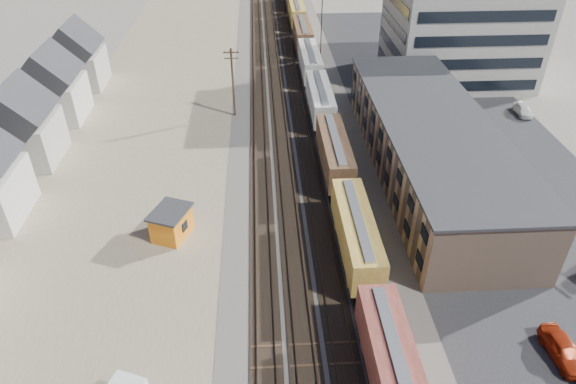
{
  "coord_description": "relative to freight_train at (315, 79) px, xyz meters",
  "views": [
    {
      "loc": [
        -4.83,
        -26.62,
        33.06
      ],
      "look_at": [
        -2.2,
        17.28,
        3.0
      ],
      "focal_mm": 32.0,
      "sensor_mm": 36.0,
      "label": 1
    }
  ],
  "objects": [
    {
      "name": "utility_pole_north",
      "position": [
        -12.3,
        -6.36,
        2.5
      ],
      "size": [
        2.2,
        0.32,
        10.0
      ],
      "color": "#382619",
      "rests_on": "ground"
    },
    {
      "name": "office_tower",
      "position": [
        24.15,
        6.59,
        6.47
      ],
      "size": [
        22.6,
        18.6,
        18.45
      ],
      "color": "#9E998E",
      "rests_on": "ground"
    },
    {
      "name": "warehouse",
      "position": [
        11.18,
        -23.36,
        0.86
      ],
      "size": [
        12.4,
        40.4,
        7.25
      ],
      "color": "#A07F65",
      "rests_on": "ground"
    },
    {
      "name": "freight_train",
      "position": [
        0.0,
        0.0,
        0.0
      ],
      "size": [
        3.0,
        119.74,
        4.46
      ],
      "color": "black",
      "rests_on": "ground"
    },
    {
      "name": "rail_tracks",
      "position": [
        -4.35,
        1.64,
        -2.68
      ],
      "size": [
        11.4,
        200.0,
        0.24
      ],
      "color": "black",
      "rests_on": "ground"
    },
    {
      "name": "parked_car_red",
      "position": [
        14.04,
        -50.65,
        -1.96
      ],
      "size": [
        2.25,
        4.99,
        1.66
      ],
      "primitive_type": "imported",
      "rotation": [
        0.0,
        0.0,
        0.06
      ],
      "color": "#A12A0E",
      "rests_on": "ground"
    },
    {
      "name": "dirt_yard",
      "position": [
        -23.8,
        -8.36,
        -2.78
      ],
      "size": [
        24.0,
        180.0,
        0.03
      ],
      "primitive_type": "cube",
      "color": "#7B6F55",
      "rests_on": "ground"
    },
    {
      "name": "parked_car_far",
      "position": [
        29.72,
        -8.65,
        -2.03
      ],
      "size": [
        2.14,
        4.59,
        1.52
      ],
      "primitive_type": "imported",
      "rotation": [
        0.0,
        0.0,
        -0.08
      ],
      "color": "silver",
      "rests_on": "ground"
    },
    {
      "name": "radio_mast",
      "position": [
        2.2,
        11.64,
        6.33
      ],
      "size": [
        1.2,
        0.16,
        18.0
      ],
      "color": "black",
      "rests_on": "ground"
    },
    {
      "name": "ballast_bed",
      "position": [
        -3.8,
        1.64,
        -2.76
      ],
      "size": [
        18.0,
        200.0,
        0.06
      ],
      "primitive_type": "cube",
      "color": "#4C4742",
      "rests_on": "ground"
    },
    {
      "name": "asphalt_lot",
      "position": [
        18.2,
        -13.36,
        -2.77
      ],
      "size": [
        26.0,
        120.0,
        0.04
      ],
      "primitive_type": "cube",
      "color": "#232326",
      "rests_on": "ground"
    },
    {
      "name": "maintenance_shed",
      "position": [
        -17.85,
        -33.78,
        -1.21
      ],
      "size": [
        4.59,
        5.12,
        3.09
      ],
      "color": "orange",
      "rests_on": "ground"
    },
    {
      "name": "ground",
      "position": [
        -3.8,
        -48.36,
        -2.79
      ],
      "size": [
        300.0,
        300.0,
        0.0
      ],
      "primitive_type": "plane",
      "color": "#6B6356",
      "rests_on": "ground"
    },
    {
      "name": "townhouse_row",
      "position": [
        -37.8,
        -23.36,
        1.54
      ],
      "size": [
        8.15,
        68.16,
        10.47
      ],
      "color": "#B7B2A8",
      "rests_on": "ground"
    },
    {
      "name": "parked_car_blue",
      "position": [
        17.5,
        -2.54,
        -1.95
      ],
      "size": [
        5.08,
        6.66,
        1.68
      ],
      "primitive_type": "imported",
      "rotation": [
        0.0,
        0.0,
        0.44
      ],
      "color": "navy",
      "rests_on": "ground"
    }
  ]
}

